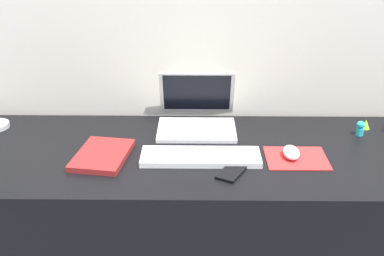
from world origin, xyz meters
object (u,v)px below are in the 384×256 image
(laptop, at_px, (197,113))
(mouse, at_px, (291,152))
(notebook_pad, at_px, (102,155))
(toy_figurine_lime, at_px, (366,124))
(cell_phone, at_px, (232,172))
(keyboard, at_px, (201,157))
(toy_figurine_cyan, at_px, (360,128))

(laptop, xyz_separation_m, mouse, (0.33, -0.27, -0.03))
(notebook_pad, height_order, toy_figurine_lime, toy_figurine_lime)
(cell_phone, xyz_separation_m, notebook_pad, (-0.44, 0.10, 0.01))
(cell_phone, relative_size, notebook_pad, 0.53)
(laptop, xyz_separation_m, toy_figurine_lime, (0.66, -0.03, -0.03))
(laptop, bearing_deg, mouse, -40.04)
(laptop, relative_size, toy_figurine_lime, 8.04)
(laptop, distance_m, toy_figurine_lime, 0.66)
(keyboard, xyz_separation_m, toy_figurine_cyan, (0.61, 0.20, 0.02))
(cell_phone, height_order, toy_figurine_cyan, toy_figurine_cyan)
(keyboard, bearing_deg, laptop, 92.91)
(keyboard, distance_m, notebook_pad, 0.34)
(cell_phone, bearing_deg, toy_figurine_lime, 61.27)
(notebook_pad, distance_m, toy_figurine_lime, 1.02)
(mouse, distance_m, toy_figurine_lime, 0.42)
(notebook_pad, bearing_deg, toy_figurine_lime, 22.96)
(keyboard, xyz_separation_m, cell_phone, (0.10, -0.09, -0.01))
(cell_phone, distance_m, notebook_pad, 0.45)
(notebook_pad, bearing_deg, cell_phone, -4.42)
(laptop, distance_m, notebook_pad, 0.43)
(laptop, bearing_deg, toy_figurine_cyan, -7.96)
(notebook_pad, height_order, toy_figurine_cyan, toy_figurine_cyan)
(mouse, bearing_deg, toy_figurine_cyan, 32.63)
(cell_phone, relative_size, toy_figurine_lime, 3.43)
(notebook_pad, bearing_deg, mouse, 9.04)
(toy_figurine_lime, bearing_deg, keyboard, -157.83)
(keyboard, distance_m, toy_figurine_lime, 0.70)
(laptop, height_order, toy_figurine_lime, laptop)
(laptop, height_order, toy_figurine_cyan, laptop)
(keyboard, relative_size, toy_figurine_lime, 10.99)
(keyboard, bearing_deg, toy_figurine_lime, 22.17)
(laptop, xyz_separation_m, cell_phone, (0.12, -0.38, -0.05))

